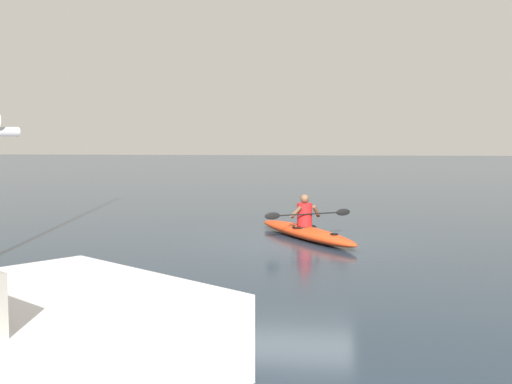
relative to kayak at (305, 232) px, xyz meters
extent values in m
plane|color=#1E2D3D|center=(0.09, 0.74, -0.15)|extent=(160.00, 160.00, 0.00)
ellipsoid|color=red|center=(0.00, 0.00, 0.00)|extent=(2.87, 4.20, 0.30)
torus|color=black|center=(0.02, -0.04, 0.13)|extent=(0.81, 0.81, 0.04)
cylinder|color=black|center=(-0.69, 1.16, 0.14)|extent=(0.18, 0.18, 0.02)
cylinder|color=red|center=(0.02, -0.04, 0.42)|extent=(0.36, 0.36, 0.55)
sphere|color=brown|center=(0.02, -0.04, 0.81)|extent=(0.21, 0.21, 0.21)
cylinder|color=black|center=(-0.08, 0.13, 0.46)|extent=(1.67, 1.01, 0.03)
ellipsoid|color=black|center=(-0.90, -0.36, 0.46)|extent=(0.36, 0.24, 0.17)
ellipsoid|color=black|center=(0.74, 0.63, 0.46)|extent=(0.36, 0.24, 0.17)
cylinder|color=brown|center=(-0.26, -0.11, 0.50)|extent=(0.22, 0.29, 0.34)
cylinder|color=brown|center=(0.22, 0.17, 0.50)|extent=(0.32, 0.13, 0.34)
camera|label=1|loc=(-0.61, 15.83, 2.26)|focal=46.33mm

